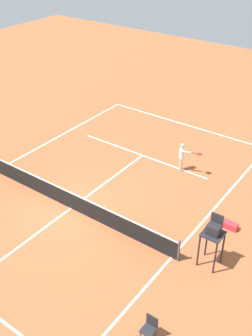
{
  "coord_description": "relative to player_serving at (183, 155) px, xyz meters",
  "views": [
    {
      "loc": [
        -11.09,
        10.84,
        12.02
      ],
      "look_at": [
        -0.77,
        -3.4,
        0.8
      ],
      "focal_mm": 43.51,
      "sensor_mm": 36.0,
      "label": 1
    }
  ],
  "objects": [
    {
      "name": "ground_plane",
      "position": [
        2.6,
        6.0,
        -0.97
      ],
      "size": [
        60.0,
        60.0,
        0.0
      ],
      "primitive_type": "plane",
      "color": "#AD5933"
    },
    {
      "name": "court_lines",
      "position": [
        2.6,
        6.0,
        -0.97
      ],
      "size": [
        11.16,
        22.17,
        0.01
      ],
      "color": "white",
      "rests_on": "ground"
    },
    {
      "name": "tennis_net",
      "position": [
        2.6,
        6.0,
        -0.48
      ],
      "size": [
        11.76,
        0.1,
        1.07
      ],
      "color": "#4C4C51",
      "rests_on": "ground"
    },
    {
      "name": "tennis_ball",
      "position": [
        -0.49,
        1.14,
        -0.94
      ],
      "size": [
        0.07,
        0.07,
        0.07
      ],
      "primitive_type": "sphere",
      "color": "#CCE033",
      "rests_on": "ground"
    },
    {
      "name": "equipment_bag",
      "position": [
        -4.06,
        2.9,
        -0.82
      ],
      "size": [
        0.76,
        0.32,
        0.3
      ],
      "primitive_type": "cube",
      "color": "red",
      "rests_on": "ground"
    },
    {
      "name": "umpire_chair",
      "position": [
        -4.31,
        5.4,
        0.63
      ],
      "size": [
        0.8,
        0.8,
        2.41
      ],
      "color": "#232328",
      "rests_on": "ground"
    },
    {
      "name": "courtside_chair_near",
      "position": [
        -4.21,
        9.63,
        -0.44
      ],
      "size": [
        0.44,
        0.46,
        0.95
      ],
      "color": "#262626",
      "rests_on": "ground"
    },
    {
      "name": "player_serving",
      "position": [
        0.0,
        0.0,
        0.0
      ],
      "size": [
        1.3,
        0.48,
        1.64
      ],
      "rotation": [
        0.0,
        0.0,
        1.85
      ],
      "color": "beige",
      "rests_on": "ground"
    }
  ]
}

